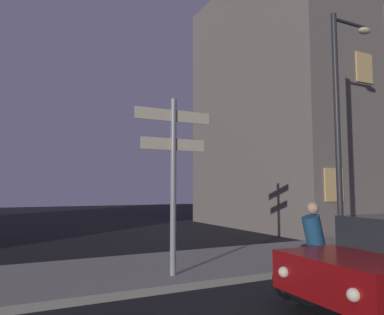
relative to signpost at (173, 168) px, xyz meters
name	(u,v)px	position (x,y,z in m)	size (l,w,h in m)	color
sidewalk_kerb	(185,266)	(0.72, 0.96, -2.20)	(40.00, 3.25, 0.14)	gray
signpost	(173,168)	(0.00, 0.00, 0.00)	(1.66, 0.12, 3.56)	gray
street_lamp	(342,110)	(5.37, 0.40, 1.80)	(1.59, 0.28, 6.74)	#2D2D30
cyclist	(312,250)	(1.94, -1.80, -1.52)	(1.82, 0.35, 1.61)	black
building_right_block	(311,109)	(11.26, 7.44, 3.85)	(9.40, 9.50, 12.24)	slate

